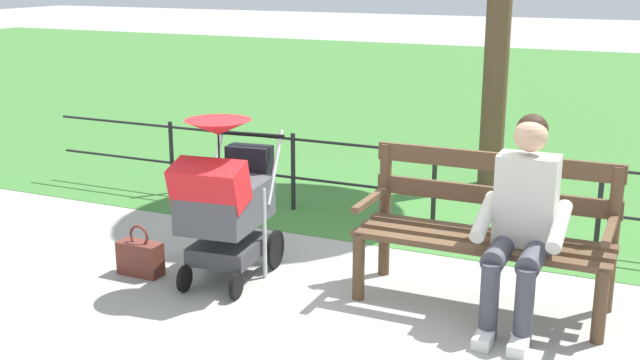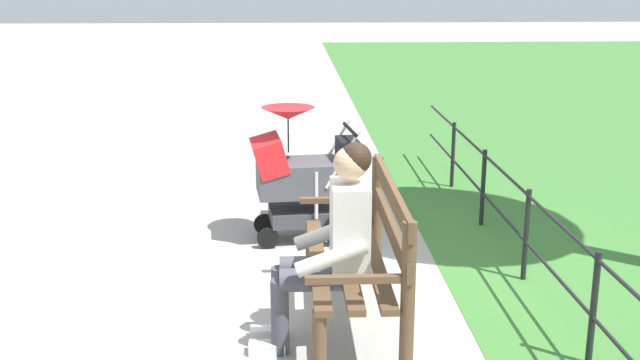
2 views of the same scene
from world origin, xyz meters
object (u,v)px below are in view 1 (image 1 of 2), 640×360
object	(u,v)px
park_bench	(486,224)
stroller	(225,198)
person_on_bench	(522,216)
handbag	(140,257)

from	to	relation	value
park_bench	stroller	distance (m)	1.75
person_on_bench	park_bench	bearing A→B (deg)	-40.88
person_on_bench	stroller	bearing A→B (deg)	5.08
person_on_bench	handbag	xyz separation A→B (m)	(2.57, 0.34, -0.55)
park_bench	stroller	world-z (taller)	stroller
park_bench	person_on_bench	bearing A→B (deg)	139.12
person_on_bench	stroller	distance (m)	1.97
stroller	handbag	xyz separation A→B (m)	(0.61, 0.17, -0.47)
handbag	person_on_bench	bearing A→B (deg)	-172.41
stroller	handbag	bearing A→B (deg)	15.38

